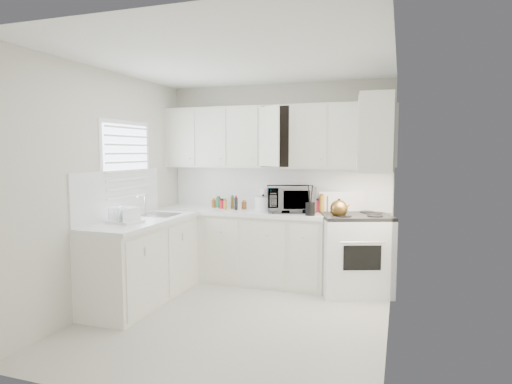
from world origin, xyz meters
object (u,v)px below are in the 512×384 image
at_px(utensil_crock, 310,200).
at_px(dish_rack, 124,214).
at_px(tea_kettle, 339,207).
at_px(rice_cooker, 263,202).
at_px(stove, 355,243).
at_px(microwave, 291,196).

bearing_deg(utensil_crock, dish_rack, -146.99).
height_order(tea_kettle, rice_cooker, tea_kettle).
bearing_deg(dish_rack, stove, 41.30).
height_order(rice_cooker, utensil_crock, utensil_crock).
xyz_separation_m(stove, utensil_crock, (-0.52, -0.19, 0.52)).
xyz_separation_m(utensil_crock, dish_rack, (-1.79, -1.16, -0.09)).
height_order(tea_kettle, microwave, microwave).
xyz_separation_m(stove, rice_cooker, (-1.18, 0.05, 0.44)).
relative_size(rice_cooker, dish_rack, 0.60).
distance_m(tea_kettle, dish_rack, 2.44).
bearing_deg(utensil_crock, rice_cooker, 160.61).
bearing_deg(utensil_crock, tea_kettle, 4.34).
bearing_deg(microwave, stove, -23.76).
relative_size(tea_kettle, rice_cooker, 1.20).
height_order(microwave, rice_cooker, microwave).
relative_size(tea_kettle, microwave, 0.43).
relative_size(microwave, dish_rack, 1.68).
xyz_separation_m(rice_cooker, utensil_crock, (0.67, -0.23, 0.08)).
bearing_deg(tea_kettle, rice_cooker, 159.61).
bearing_deg(rice_cooker, dish_rack, -116.26).
relative_size(rice_cooker, utensil_crock, 0.57).
xyz_separation_m(tea_kettle, microwave, (-0.64, 0.22, 0.09)).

